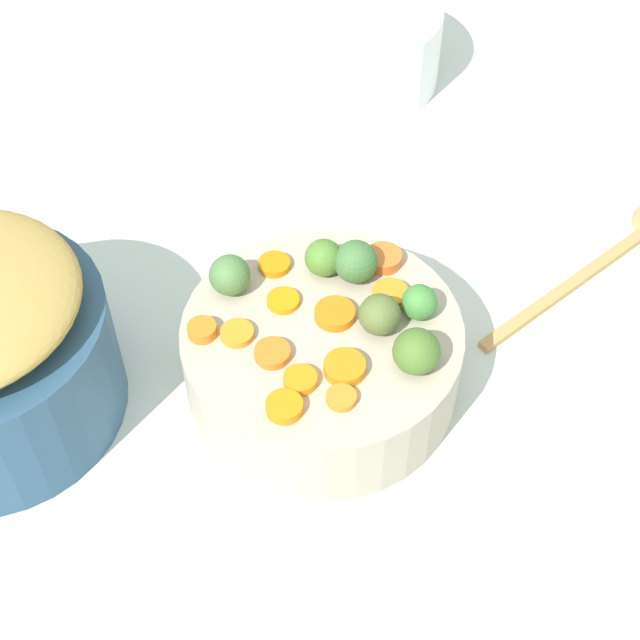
# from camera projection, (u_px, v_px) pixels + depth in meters

# --- Properties ---
(tabletop) EXTENTS (2.40, 2.40, 0.02)m
(tabletop) POSITION_uv_depth(u_px,v_px,m) (312.00, 396.00, 0.94)
(tabletop) COLOR silver
(tabletop) RESTS_ON ground
(serving_bowl_carrots) EXTENTS (0.26, 0.26, 0.08)m
(serving_bowl_carrots) POSITION_uv_depth(u_px,v_px,m) (320.00, 356.00, 0.90)
(serving_bowl_carrots) COLOR #BCAC97
(serving_bowl_carrots) RESTS_ON tabletop
(carrot_slice_0) EXTENTS (0.05, 0.05, 0.01)m
(carrot_slice_0) POSITION_uv_depth(u_px,v_px,m) (348.00, 365.00, 0.84)
(carrot_slice_0) COLOR orange
(carrot_slice_0) RESTS_ON serving_bowl_carrots
(carrot_slice_1) EXTENTS (0.04, 0.04, 0.01)m
(carrot_slice_1) POSITION_uv_depth(u_px,v_px,m) (284.00, 407.00, 0.81)
(carrot_slice_1) COLOR orange
(carrot_slice_1) RESTS_ON serving_bowl_carrots
(carrot_slice_2) EXTENTS (0.04, 0.04, 0.01)m
(carrot_slice_2) POSITION_uv_depth(u_px,v_px,m) (274.00, 356.00, 0.84)
(carrot_slice_2) COLOR orange
(carrot_slice_2) RESTS_ON serving_bowl_carrots
(carrot_slice_3) EXTENTS (0.05, 0.05, 0.01)m
(carrot_slice_3) POSITION_uv_depth(u_px,v_px,m) (390.00, 294.00, 0.89)
(carrot_slice_3) COLOR orange
(carrot_slice_3) RESTS_ON serving_bowl_carrots
(carrot_slice_4) EXTENTS (0.04, 0.04, 0.01)m
(carrot_slice_4) POSITION_uv_depth(u_px,v_px,m) (237.00, 333.00, 0.86)
(carrot_slice_4) COLOR orange
(carrot_slice_4) RESTS_ON serving_bowl_carrots
(carrot_slice_5) EXTENTS (0.04, 0.04, 0.01)m
(carrot_slice_5) POSITION_uv_depth(u_px,v_px,m) (300.00, 380.00, 0.83)
(carrot_slice_5) COLOR orange
(carrot_slice_5) RESTS_ON serving_bowl_carrots
(carrot_slice_6) EXTENTS (0.04, 0.04, 0.01)m
(carrot_slice_6) POSITION_uv_depth(u_px,v_px,m) (383.00, 258.00, 0.92)
(carrot_slice_6) COLOR orange
(carrot_slice_6) RESTS_ON serving_bowl_carrots
(carrot_slice_7) EXTENTS (0.03, 0.03, 0.01)m
(carrot_slice_7) POSITION_uv_depth(u_px,v_px,m) (280.00, 302.00, 0.89)
(carrot_slice_7) COLOR orange
(carrot_slice_7) RESTS_ON serving_bowl_carrots
(carrot_slice_8) EXTENTS (0.03, 0.03, 0.01)m
(carrot_slice_8) POSITION_uv_depth(u_px,v_px,m) (202.00, 330.00, 0.86)
(carrot_slice_8) COLOR orange
(carrot_slice_8) RESTS_ON serving_bowl_carrots
(carrot_slice_9) EXTENTS (0.04, 0.04, 0.01)m
(carrot_slice_9) POSITION_uv_depth(u_px,v_px,m) (341.00, 398.00, 0.82)
(carrot_slice_9) COLOR orange
(carrot_slice_9) RESTS_ON serving_bowl_carrots
(carrot_slice_10) EXTENTS (0.05, 0.05, 0.01)m
(carrot_slice_10) POSITION_uv_depth(u_px,v_px,m) (335.00, 314.00, 0.88)
(carrot_slice_10) COLOR orange
(carrot_slice_10) RESTS_ON serving_bowl_carrots
(carrot_slice_11) EXTENTS (0.04, 0.04, 0.01)m
(carrot_slice_11) POSITION_uv_depth(u_px,v_px,m) (274.00, 264.00, 0.92)
(carrot_slice_11) COLOR orange
(carrot_slice_11) RESTS_ON serving_bowl_carrots
(brussels_sprout_0) EXTENTS (0.04, 0.04, 0.04)m
(brussels_sprout_0) POSITION_uv_depth(u_px,v_px,m) (380.00, 315.00, 0.86)
(brussels_sprout_0) COLOR #596B35
(brussels_sprout_0) RESTS_ON serving_bowl_carrots
(brussels_sprout_1) EXTENTS (0.03, 0.03, 0.03)m
(brussels_sprout_1) POSITION_uv_depth(u_px,v_px,m) (419.00, 302.00, 0.87)
(brussels_sprout_1) COLOR #45893D
(brussels_sprout_1) RESTS_ON serving_bowl_carrots
(brussels_sprout_2) EXTENTS (0.04, 0.04, 0.04)m
(brussels_sprout_2) POSITION_uv_depth(u_px,v_px,m) (416.00, 351.00, 0.83)
(brussels_sprout_2) COLOR #4C702C
(brussels_sprout_2) RESTS_ON serving_bowl_carrots
(brussels_sprout_3) EXTENTS (0.04, 0.04, 0.04)m
(brussels_sprout_3) POSITION_uv_depth(u_px,v_px,m) (324.00, 258.00, 0.90)
(brussels_sprout_3) COLOR #508030
(brussels_sprout_3) RESTS_ON serving_bowl_carrots
(brussels_sprout_4) EXTENTS (0.04, 0.04, 0.04)m
(brussels_sprout_4) POSITION_uv_depth(u_px,v_px,m) (356.00, 262.00, 0.90)
(brussels_sprout_4) COLOR #42733C
(brussels_sprout_4) RESTS_ON serving_bowl_carrots
(brussels_sprout_5) EXTENTS (0.04, 0.04, 0.04)m
(brussels_sprout_5) POSITION_uv_depth(u_px,v_px,m) (230.00, 275.00, 0.89)
(brussels_sprout_5) COLOR #507C42
(brussels_sprout_5) RESTS_ON serving_bowl_carrots
(wooden_spoon) EXTENTS (0.06, 0.32, 0.01)m
(wooden_spoon) POSITION_uv_depth(u_px,v_px,m) (631.00, 241.00, 1.05)
(wooden_spoon) COLOR tan
(wooden_spoon) RESTS_ON tabletop
(casserole_dish) EXTENTS (0.21, 0.21, 0.10)m
(casserole_dish) POSITION_uv_depth(u_px,v_px,m) (355.00, 44.00, 1.21)
(casserole_dish) COLOR white
(casserole_dish) RESTS_ON tabletop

